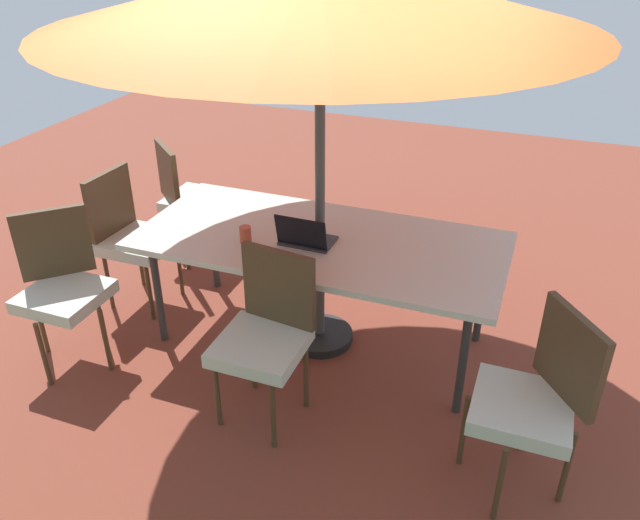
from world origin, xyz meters
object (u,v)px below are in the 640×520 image
Objects in this scene: chair_southeast at (189,195)px; cup at (245,235)px; dining_table at (320,245)px; chair_north at (266,331)px; chair_northeast at (62,282)px; chair_northwest at (535,396)px; laptop at (305,238)px; chair_east at (131,232)px.

cup is at bearing 177.75° from chair_southeast.
dining_table is 0.75m from chair_north.
chair_north is 0.69m from cup.
chair_northeast is (1.42, 0.72, -0.17)m from dining_table.
laptop is (1.43, -0.65, 0.27)m from chair_northwest.
chair_southeast is at bearing -27.49° from dining_table.
chair_southeast is at bearing 140.01° from chair_north.
dining_table is 1.57m from chair_southeast.
cup is (0.40, 0.21, 0.10)m from dining_table.
chair_east is at bearing 46.44° from chair_northeast.
laptop is 3.03× the size of cup.
chair_north is 9.22× the size of cup.
chair_north is (-1.39, 0.02, 0.00)m from chair_northeast.
dining_table is at bearing -155.74° from chair_northwest.
chair_east reaches higher than dining_table.
chair_north is 1.57m from chair_east.
chair_northeast is 0.72m from chair_east.
chair_northwest reaches higher than dining_table.
chair_southeast is 1.00× the size of chair_north.
cup is (-0.98, 0.93, 0.27)m from chair_southeast.
laptop is (-1.37, -0.61, 0.27)m from chair_northeast.
chair_east is (1.39, -0.74, 0.00)m from chair_north.
laptop is (-1.34, 0.83, 0.27)m from chair_southeast.
laptop is (-1.38, 0.11, 0.27)m from chair_east.
chair_southeast is 1.98m from chair_north.
chair_northwest is 2.80m from chair_northeast.
chair_northwest is 1.00× the size of chair_northeast.
chair_southeast is 1.00× the size of chair_east.
laptop is at bearing -91.73° from chair_east.
chair_north reaches higher than dining_table.
chair_north and chair_east have the same top height.
cup reaches higher than dining_table.
chair_northwest is (-1.37, 0.75, -0.17)m from dining_table.
cup is at bearing 132.31° from chair_north.
chair_southeast is at bearing -31.38° from laptop.
dining_table is at bearing -166.22° from chair_southeast.
chair_north is at bearing 91.87° from laptop.
chair_north is (0.04, 0.73, -0.17)m from dining_table.
dining_table is 21.41× the size of cup.
chair_southeast is 1.60m from laptop.
chair_northeast is (2.80, -0.04, 0.00)m from chair_northwest.
dining_table is at bearing 94.17° from chair_north.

